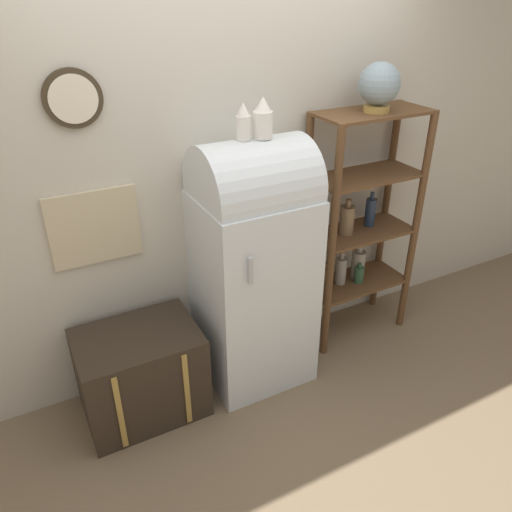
{
  "coord_description": "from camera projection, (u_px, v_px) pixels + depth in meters",
  "views": [
    {
      "loc": [
        -1.19,
        -2.03,
        2.29
      ],
      "look_at": [
        0.02,
        0.27,
        0.86
      ],
      "focal_mm": 35.0,
      "sensor_mm": 36.0,
      "label": 1
    }
  ],
  "objects": [
    {
      "name": "ground_plane",
      "position": [
        273.0,
        393.0,
        3.16
      ],
      "size": [
        12.0,
        12.0,
        0.0
      ],
      "primitive_type": "plane",
      "color": "#7A664C"
    },
    {
      "name": "suitcase_trunk",
      "position": [
        141.0,
        373.0,
        2.93
      ],
      "size": [
        0.69,
        0.51,
        0.55
      ],
      "color": "#33281E",
      "rests_on": "ground_plane"
    },
    {
      "name": "vase_left",
      "position": [
        243.0,
        123.0,
        2.56
      ],
      "size": [
        0.08,
        0.08,
        0.19
      ],
      "color": "white",
      "rests_on": "refrigerator"
    },
    {
      "name": "shelf_unit",
      "position": [
        360.0,
        223.0,
        3.37
      ],
      "size": [
        0.75,
        0.37,
        1.61
      ],
      "color": "brown",
      "rests_on": "ground_plane"
    },
    {
      "name": "vase_center",
      "position": [
        263.0,
        119.0,
        2.58
      ],
      "size": [
        0.1,
        0.1,
        0.21
      ],
      "color": "white",
      "rests_on": "refrigerator"
    },
    {
      "name": "globe",
      "position": [
        379.0,
        85.0,
        2.91
      ],
      "size": [
        0.24,
        0.24,
        0.28
      ],
      "color": "#AD8942",
      "rests_on": "shelf_unit"
    },
    {
      "name": "refrigerator",
      "position": [
        253.0,
        263.0,
        2.97
      ],
      "size": [
        0.64,
        0.6,
        1.57
      ],
      "color": "silver",
      "rests_on": "ground_plane"
    },
    {
      "name": "wall_back",
      "position": [
        228.0,
        162.0,
        2.95
      ],
      "size": [
        7.0,
        0.09,
        2.7
      ],
      "color": "beige",
      "rests_on": "ground_plane"
    }
  ]
}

